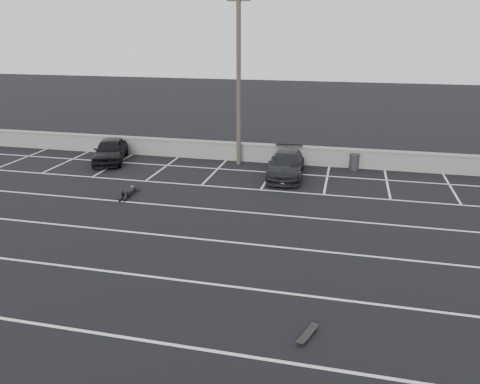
% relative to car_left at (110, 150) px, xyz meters
% --- Properties ---
extents(ground, '(120.00, 120.00, 0.00)m').
position_rel_car_left_xyz_m(ground, '(8.47, -12.00, -0.69)').
color(ground, black).
rests_on(ground, ground).
extents(seawall, '(50.00, 0.45, 1.06)m').
position_rel_car_left_xyz_m(seawall, '(8.47, 2.00, -0.14)').
color(seawall, gray).
rests_on(seawall, ground).
extents(stall_lines, '(36.00, 20.05, 0.01)m').
position_rel_car_left_xyz_m(stall_lines, '(8.39, -7.59, -0.68)').
color(stall_lines, silver).
rests_on(stall_lines, ground).
extents(car_left, '(2.78, 4.34, 1.37)m').
position_rel_car_left_xyz_m(car_left, '(0.00, 0.00, 0.00)').
color(car_left, black).
rests_on(car_left, ground).
extents(car_right, '(2.06, 4.52, 1.28)m').
position_rel_car_left_xyz_m(car_right, '(10.33, -0.54, -0.05)').
color(car_right, black).
rests_on(car_right, ground).
extents(utility_pole, '(1.25, 0.25, 9.34)m').
position_rel_car_left_xyz_m(utility_pole, '(7.38, 1.20, 4.04)').
color(utility_pole, '#4C4238').
rests_on(utility_pole, ground).
extents(trash_bin, '(0.63, 0.63, 0.87)m').
position_rel_car_left_xyz_m(trash_bin, '(13.81, 1.60, -0.24)').
color(trash_bin, '#29292B').
rests_on(trash_bin, ground).
extents(person, '(1.53, 2.46, 0.44)m').
position_rel_car_left_xyz_m(person, '(3.53, -4.91, -0.47)').
color(person, black).
rests_on(person, ground).
extents(skateboard, '(0.45, 0.81, 0.09)m').
position_rel_car_left_xyz_m(skateboard, '(12.75, -13.92, -0.61)').
color(skateboard, black).
rests_on(skateboard, ground).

